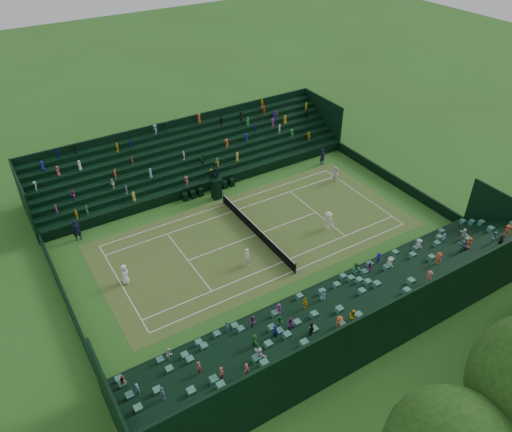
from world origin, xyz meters
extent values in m
plane|color=#2B5D1D|center=(0.00, 0.00, 0.00)|extent=(160.00, 160.00, 0.00)
cube|color=#327326|center=(0.00, 0.00, 0.01)|extent=(12.97, 26.77, 0.01)
cube|color=black|center=(0.00, 15.88, 0.50)|extent=(17.17, 0.20, 1.00)
cube|color=black|center=(0.00, -15.88, 0.50)|extent=(17.17, 0.20, 1.00)
cube|color=black|center=(8.48, 0.00, 0.50)|extent=(0.20, 31.77, 1.00)
cube|color=black|center=(-8.48, 0.00, 0.50)|extent=(0.20, 31.77, 1.00)
cube|color=black|center=(8.98, 0.00, 0.50)|extent=(0.80, 32.00, 1.00)
cube|color=black|center=(9.79, 0.00, 0.72)|extent=(0.80, 32.00, 1.45)
cube|color=black|center=(10.58, 0.00, 0.95)|extent=(0.80, 32.00, 1.90)
cube|color=black|center=(11.38, 0.00, 1.18)|extent=(0.80, 32.00, 2.35)
cube|color=black|center=(12.18, 0.00, 1.40)|extent=(0.80, 32.00, 2.80)
cube|color=black|center=(12.98, 0.00, 1.62)|extent=(0.80, 32.00, 3.25)
cube|color=black|center=(13.79, 0.00, 1.85)|extent=(0.80, 32.00, 3.70)
cube|color=black|center=(14.59, 0.00, 2.08)|extent=(0.80, 32.00, 4.15)
cube|color=black|center=(15.08, 0.00, 2.45)|extent=(0.20, 32.00, 4.90)
cube|color=black|center=(-8.98, 0.00, 0.50)|extent=(0.80, 32.00, 1.00)
cube|color=black|center=(-9.79, 0.00, 0.72)|extent=(0.80, 32.00, 1.45)
cube|color=black|center=(-10.58, 0.00, 0.95)|extent=(0.80, 32.00, 1.90)
cube|color=black|center=(-11.38, 0.00, 1.18)|extent=(0.80, 32.00, 2.35)
cube|color=black|center=(-12.18, 0.00, 1.40)|extent=(0.80, 32.00, 2.80)
cube|color=black|center=(-12.98, 0.00, 1.62)|extent=(0.80, 32.00, 3.25)
cube|color=black|center=(-13.79, 0.00, 1.85)|extent=(0.80, 32.00, 3.70)
cube|color=black|center=(-14.59, 0.00, 2.08)|extent=(0.80, 32.00, 4.15)
cube|color=black|center=(-15.08, 0.00, 2.45)|extent=(0.20, 32.00, 4.90)
cylinder|color=black|center=(-5.79, 0.00, 0.53)|extent=(0.10, 0.10, 1.06)
cylinder|color=black|center=(5.79, 0.00, 0.53)|extent=(0.10, 0.10, 1.06)
cube|color=black|center=(0.00, 0.00, 0.46)|extent=(11.57, 0.02, 0.86)
cube|color=white|center=(0.00, 0.00, 0.93)|extent=(11.57, 0.04, 0.07)
cube|color=black|center=(-6.88, -0.13, 1.01)|extent=(0.79, 0.79, 2.03)
cube|color=black|center=(-6.88, -0.13, 2.08)|extent=(1.01, 1.01, 0.11)
cube|color=black|center=(-7.27, -0.13, 2.48)|extent=(0.09, 1.01, 0.79)
imported|color=black|center=(-6.88, -0.13, 2.66)|extent=(0.49, 0.58, 1.05)
cube|color=black|center=(-8.07, -2.84, 0.39)|extent=(0.49, 0.49, 0.78)
cube|color=black|center=(-8.31, -2.84, 0.88)|extent=(0.06, 0.49, 0.49)
cube|color=black|center=(-8.07, -2.04, 0.39)|extent=(0.49, 0.49, 0.78)
cube|color=black|center=(-8.31, -2.04, 0.88)|extent=(0.06, 0.49, 0.49)
cube|color=black|center=(-8.07, -1.24, 0.39)|extent=(0.49, 0.49, 0.78)
cube|color=black|center=(-8.31, -1.24, 0.88)|extent=(0.06, 0.49, 0.49)
cube|color=black|center=(-8.07, 0.56, 0.39)|extent=(0.49, 0.49, 0.78)
cube|color=black|center=(-8.31, 0.56, 0.88)|extent=(0.06, 0.49, 0.49)
cube|color=black|center=(-8.07, 1.36, 0.39)|extent=(0.49, 0.49, 0.78)
cube|color=black|center=(-8.31, 1.36, 0.88)|extent=(0.06, 0.49, 0.49)
cube|color=black|center=(-8.07, 2.16, 0.39)|extent=(0.49, 0.49, 0.78)
cube|color=black|center=(-8.31, 2.16, 0.88)|extent=(0.06, 0.49, 0.49)
imported|color=white|center=(-0.13, -11.47, 0.86)|extent=(0.99, 0.84, 1.71)
imported|color=white|center=(2.89, -2.59, 0.80)|extent=(0.61, 0.42, 1.59)
imported|color=white|center=(-3.33, 11.26, 0.80)|extent=(0.93, 0.82, 1.61)
imported|color=white|center=(2.46, 5.75, 0.88)|extent=(1.31, 1.18, 1.76)
imported|color=black|center=(-6.81, 12.39, 0.90)|extent=(0.50, 0.70, 1.80)
imported|color=black|center=(-7.34, -13.05, 0.99)|extent=(0.52, 0.75, 1.98)
camera|label=1|loc=(28.76, -17.75, 25.98)|focal=35.00mm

